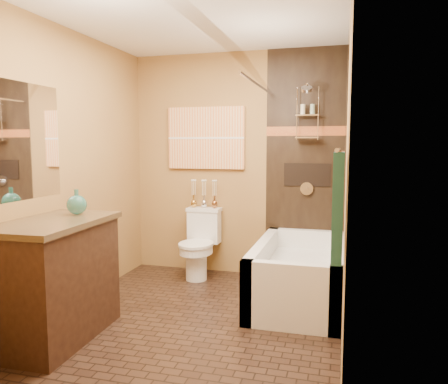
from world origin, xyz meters
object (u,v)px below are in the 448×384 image
(toilet, at_px, (200,243))
(vanity, at_px, (52,279))
(bathtub, at_px, (299,278))
(sunset_painting, at_px, (206,138))

(toilet, xyz_separation_m, vanity, (-0.58, -1.78, 0.08))
(bathtub, relative_size, toilet, 1.98)
(toilet, bearing_deg, sunset_painting, 90.50)
(sunset_painting, distance_m, toilet, 1.19)
(sunset_painting, bearing_deg, bathtub, -32.30)
(sunset_painting, bearing_deg, vanity, -105.88)
(sunset_painting, xyz_separation_m, vanity, (-0.58, -2.03, -1.09))
(sunset_painting, height_order, bathtub, sunset_painting)
(bathtub, xyz_separation_m, vanity, (-1.72, -1.31, 0.24))
(bathtub, height_order, toilet, toilet)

